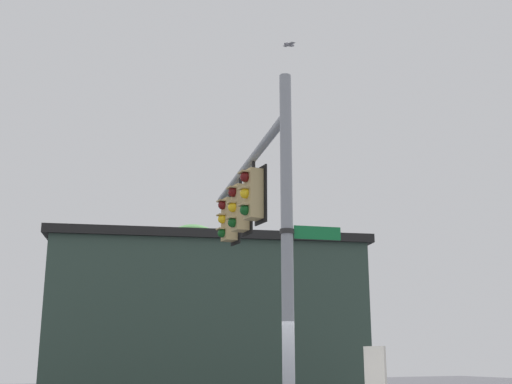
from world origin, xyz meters
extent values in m
cylinder|color=gray|center=(0.00, 0.00, 3.38)|extent=(0.20, 0.20, 6.75)
cylinder|color=gray|center=(3.10, -0.67, 5.99)|extent=(6.24, 1.52, 0.17)
cylinder|color=black|center=(2.43, -0.53, 5.82)|extent=(0.08, 0.08, 0.18)
cube|color=tan|center=(2.43, -0.53, 5.20)|extent=(0.36, 0.30, 1.05)
sphere|color=#590F0F|center=(2.43, -0.34, 5.55)|extent=(0.22, 0.22, 0.22)
cube|color=tan|center=(2.43, -0.32, 5.65)|extent=(0.24, 0.20, 0.03)
sphere|color=yellow|center=(2.43, -0.34, 5.20)|extent=(0.22, 0.22, 0.22)
cube|color=tan|center=(2.43, -0.32, 5.30)|extent=(0.24, 0.20, 0.03)
sphere|color=#0F4C19|center=(2.43, -0.34, 4.85)|extent=(0.22, 0.22, 0.22)
cube|color=tan|center=(2.43, -0.32, 4.95)|extent=(0.24, 0.20, 0.03)
cube|color=black|center=(2.43, -0.70, 5.20)|extent=(0.54, 0.03, 1.22)
cylinder|color=black|center=(3.73, -0.81, 5.82)|extent=(0.08, 0.08, 0.18)
cube|color=tan|center=(3.73, -0.81, 5.20)|extent=(0.36, 0.30, 1.05)
sphere|color=#590F0F|center=(3.73, -0.62, 5.55)|extent=(0.22, 0.22, 0.22)
cube|color=tan|center=(3.73, -0.60, 5.65)|extent=(0.24, 0.20, 0.03)
sphere|color=yellow|center=(3.73, -0.62, 5.20)|extent=(0.22, 0.22, 0.22)
cube|color=tan|center=(3.73, -0.60, 5.30)|extent=(0.24, 0.20, 0.03)
sphere|color=#0F4C19|center=(3.73, -0.62, 4.85)|extent=(0.22, 0.22, 0.22)
cube|color=tan|center=(3.73, -0.60, 4.95)|extent=(0.24, 0.20, 0.03)
cube|color=black|center=(3.73, -0.98, 5.20)|extent=(0.54, 0.03, 1.22)
cylinder|color=black|center=(5.02, -1.09, 5.82)|extent=(0.08, 0.08, 0.18)
cube|color=tan|center=(5.02, -1.09, 5.20)|extent=(0.36, 0.30, 1.05)
sphere|color=#590F0F|center=(5.02, -0.90, 5.55)|extent=(0.22, 0.22, 0.22)
cube|color=tan|center=(5.02, -0.88, 5.65)|extent=(0.24, 0.20, 0.03)
sphere|color=yellow|center=(5.02, -0.90, 5.20)|extent=(0.22, 0.22, 0.22)
cube|color=tan|center=(5.02, -0.88, 5.30)|extent=(0.24, 0.20, 0.03)
sphere|color=#0F4C19|center=(5.02, -0.90, 4.85)|extent=(0.22, 0.22, 0.22)
cube|color=tan|center=(5.02, -0.88, 4.95)|extent=(0.24, 0.20, 0.03)
cube|color=black|center=(5.02, -1.26, 5.20)|extent=(0.54, 0.03, 1.22)
cube|color=#147238|center=(-0.11, -0.52, 3.96)|extent=(0.20, 0.80, 0.22)
cube|color=white|center=(-0.11, -0.52, 3.96)|extent=(0.18, 0.80, 0.04)
cylinder|color=#262626|center=(0.00, 0.00, 3.96)|extent=(0.24, 0.24, 0.08)
ellipsoid|color=gray|center=(3.76, -2.14, 9.57)|extent=(0.12, 0.30, 0.09)
cube|color=gray|center=(3.74, -2.14, 9.58)|extent=(0.43, 0.10, 0.13)
cube|color=gray|center=(3.78, -2.14, 9.58)|extent=(0.44, 0.10, 0.10)
cube|color=#33473D|center=(14.01, -3.84, 2.88)|extent=(9.87, 12.25, 5.76)
cube|color=maroon|center=(17.82, -4.89, 3.17)|extent=(3.51, 9.55, 0.30)
cube|color=black|center=(14.01, -3.84, 5.91)|extent=(10.27, 12.74, 0.30)
cylinder|color=#4C3823|center=(15.87, -4.03, 2.19)|extent=(0.39, 0.39, 4.39)
sphere|color=#387533|center=(15.87, -4.03, 5.58)|extent=(3.39, 3.39, 3.39)
cube|color=silver|center=(0.30, -1.86, 1.75)|extent=(0.60, 0.04, 0.76)
camera|label=1|loc=(-9.22, 4.94, 1.99)|focal=45.06mm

